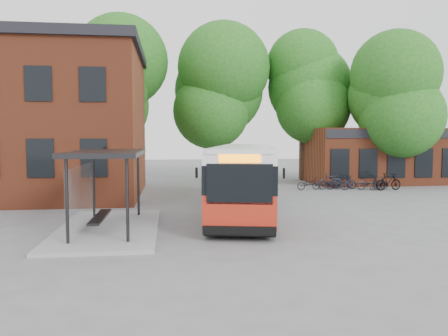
{
  "coord_description": "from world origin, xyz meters",
  "views": [
    {
      "loc": [
        -2.29,
        -16.95,
        3.34
      ],
      "look_at": [
        0.08,
        2.12,
        2.0
      ],
      "focal_mm": 35.0,
      "sensor_mm": 36.0,
      "label": 1
    }
  ],
  "objects": [
    {
      "name": "bike_rail",
      "position": [
        9.28,
        10.0,
        0.19
      ],
      "size": [
        5.2,
        0.1,
        0.38
      ],
      "primitive_type": null,
      "color": "black",
      "rests_on": "ground"
    },
    {
      "name": "bicycle_3",
      "position": [
        8.33,
        9.65,
        0.45
      ],
      "size": [
        1.53,
        0.94,
        0.89
      ],
      "primitive_type": "imported",
      "rotation": [
        0.0,
        0.0,
        1.19
      ],
      "color": "black",
      "rests_on": "ground"
    },
    {
      "name": "bicycle_4",
      "position": [
        8.96,
        10.27,
        0.45
      ],
      "size": [
        1.79,
        1.21,
        0.89
      ],
      "primitive_type": "imported",
      "rotation": [
        0.0,
        0.0,
        1.17
      ],
      "color": "black",
      "rests_on": "ground"
    },
    {
      "name": "bus_shelter",
      "position": [
        -4.5,
        -1.0,
        1.45
      ],
      "size": [
        3.6,
        7.0,
        2.9
      ],
      "primitive_type": null,
      "color": "black",
      "rests_on": "ground"
    },
    {
      "name": "shop_row",
      "position": [
        15.0,
        14.0,
        2.0
      ],
      "size": [
        14.0,
        6.2,
        4.0
      ],
      "primitive_type": null,
      "color": "brown",
      "rests_on": "ground"
    },
    {
      "name": "bicycle_1",
      "position": [
        7.96,
        10.0,
        0.52
      ],
      "size": [
        1.77,
        0.75,
        1.03
      ],
      "primitive_type": "imported",
      "rotation": [
        0.0,
        0.0,
        1.73
      ],
      "color": "black",
      "rests_on": "ground"
    },
    {
      "name": "tree_3",
      "position": [
        13.0,
        12.0,
        4.64
      ],
      "size": [
        7.04,
        7.04,
        9.28
      ],
      "primitive_type": null,
      "color": "#1E5A18",
      "rests_on": "ground"
    },
    {
      "name": "tree_1",
      "position": [
        1.0,
        17.0,
        5.2
      ],
      "size": [
        7.92,
        7.92,
        10.4
      ],
      "primitive_type": null,
      "color": "#1E5A18",
      "rests_on": "ground"
    },
    {
      "name": "bicycle_2",
      "position": [
        9.01,
        10.39,
        0.42
      ],
      "size": [
        1.69,
        0.96,
        0.84
      ],
      "primitive_type": "imported",
      "rotation": [
        0.0,
        0.0,
        1.84
      ],
      "color": "navy",
      "rests_on": "ground"
    },
    {
      "name": "bicycle_6",
      "position": [
        10.37,
        9.45,
        0.45
      ],
      "size": [
        1.75,
        0.77,
        0.89
      ],
      "primitive_type": "imported",
      "rotation": [
        0.0,
        0.0,
        1.68
      ],
      "color": "black",
      "rests_on": "ground"
    },
    {
      "name": "tree_0",
      "position": [
        -6.0,
        16.0,
        5.5
      ],
      "size": [
        7.92,
        7.92,
        11.0
      ],
      "primitive_type": null,
      "color": "#1E5A18",
      "rests_on": "ground"
    },
    {
      "name": "city_bus",
      "position": [
        1.07,
        2.28,
        1.49
      ],
      "size": [
        4.82,
        11.96,
        2.97
      ],
      "primitive_type": null,
      "rotation": [
        0.0,
        0.0,
        -0.21
      ],
      "color": "#B32614",
      "rests_on": "ground"
    },
    {
      "name": "bicycle_0",
      "position": [
        6.5,
        9.87,
        0.41
      ],
      "size": [
        1.64,
        0.78,
        0.83
      ],
      "primitive_type": "imported",
      "rotation": [
        0.0,
        0.0,
        1.72
      ],
      "color": "black",
      "rests_on": "ground"
    },
    {
      "name": "bicycle_7",
      "position": [
        11.44,
        9.02,
        0.54
      ],
      "size": [
        1.86,
        0.76,
        1.08
      ],
      "primitive_type": "imported",
      "rotation": [
        0.0,
        0.0,
        1.72
      ],
      "color": "black",
      "rests_on": "ground"
    },
    {
      "name": "tree_2",
      "position": [
        8.0,
        16.0,
        5.5
      ],
      "size": [
        7.92,
        7.92,
        11.0
      ],
      "primitive_type": null,
      "color": "#1E5A18",
      "rests_on": "ground"
    },
    {
      "name": "ground",
      "position": [
        0.0,
        0.0,
        0.0
      ],
      "size": [
        100.0,
        100.0,
        0.0
      ],
      "primitive_type": "plane",
      "color": "slate"
    },
    {
      "name": "bicycle_5",
      "position": [
        10.9,
        9.22,
        0.44
      ],
      "size": [
        1.53,
        0.84,
        0.89
      ],
      "primitive_type": "imported",
      "rotation": [
        0.0,
        0.0,
        1.88
      ],
      "color": "#242329",
      "rests_on": "ground"
    }
  ]
}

